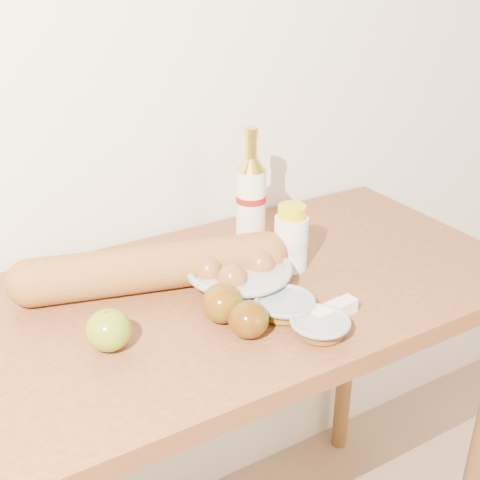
{
  "coord_description": "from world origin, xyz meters",
  "views": [
    {
      "loc": [
        -0.5,
        0.29,
        1.51
      ],
      "look_at": [
        0.0,
        1.15,
        1.02
      ],
      "focal_mm": 45.0,
      "sensor_mm": 36.0,
      "label": 1
    }
  ],
  "objects_px": {
    "table": "(233,340)",
    "bourbon_bottle": "(251,199)",
    "egg_bowl": "(237,273)",
    "cream_bottle": "(291,239)",
    "baguette": "(153,268)"
  },
  "relations": [
    {
      "from": "table",
      "to": "bourbon_bottle",
      "type": "height_order",
      "value": "bourbon_bottle"
    },
    {
      "from": "bourbon_bottle",
      "to": "egg_bowl",
      "type": "relative_size",
      "value": 1.05
    },
    {
      "from": "cream_bottle",
      "to": "baguette",
      "type": "height_order",
      "value": "cream_bottle"
    },
    {
      "from": "table",
      "to": "cream_bottle",
      "type": "height_order",
      "value": "cream_bottle"
    },
    {
      "from": "bourbon_bottle",
      "to": "baguette",
      "type": "height_order",
      "value": "bourbon_bottle"
    },
    {
      "from": "baguette",
      "to": "cream_bottle",
      "type": "bearing_deg",
      "value": 2.45
    },
    {
      "from": "bourbon_bottle",
      "to": "cream_bottle",
      "type": "distance_m",
      "value": 0.14
    },
    {
      "from": "table",
      "to": "cream_bottle",
      "type": "bearing_deg",
      "value": 6.19
    },
    {
      "from": "egg_bowl",
      "to": "table",
      "type": "bearing_deg",
      "value": -165.48
    },
    {
      "from": "bourbon_bottle",
      "to": "cream_bottle",
      "type": "bearing_deg",
      "value": -67.85
    },
    {
      "from": "cream_bottle",
      "to": "egg_bowl",
      "type": "relative_size",
      "value": 0.54
    },
    {
      "from": "table",
      "to": "baguette",
      "type": "distance_m",
      "value": 0.23
    },
    {
      "from": "egg_bowl",
      "to": "baguette",
      "type": "height_order",
      "value": "baguette"
    },
    {
      "from": "egg_bowl",
      "to": "baguette",
      "type": "distance_m",
      "value": 0.16
    },
    {
      "from": "table",
      "to": "cream_bottle",
      "type": "relative_size",
      "value": 8.56
    }
  ]
}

